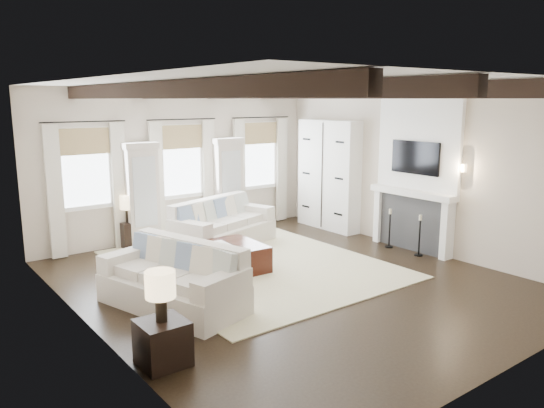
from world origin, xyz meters
TOP-DOWN VIEW (x-y plane):
  - ground at (0.00, 0.00)m, footprint 7.50×7.50m
  - room_shell at (0.75, 0.90)m, footprint 6.54×7.54m
  - area_rug at (0.01, 1.14)m, footprint 4.06×4.99m
  - sofa_back at (0.23, 2.53)m, footprint 2.45×1.64m
  - sofa_left at (-2.00, 0.15)m, footprint 1.57×2.40m
  - ottoman at (-0.88, 1.07)m, footprint 1.86×1.22m
  - tray at (-0.79, 1.12)m, footprint 0.52×0.40m
  - book_lower at (-1.01, 1.10)m, footprint 0.27×0.21m
  - book_upper at (-0.96, 1.12)m, footprint 0.23×0.18m
  - side_table_front at (-2.92, -1.31)m, footprint 0.52×0.52m
  - lamp_front at (-2.92, -1.31)m, footprint 0.34×0.34m
  - side_table_back at (-1.31, 3.53)m, footprint 0.36×0.36m
  - lamp_back at (-1.31, 3.53)m, footprint 0.32×0.32m
  - candlestick_near at (2.90, -0.37)m, footprint 0.16×0.16m
  - candlestick_far at (2.90, 0.37)m, footprint 0.16×0.16m

SIDE VIEW (x-z plane):
  - ground at x=0.00m, z-range 0.00..0.00m
  - area_rug at x=0.01m, z-range 0.00..0.02m
  - ottoman at x=-0.88m, z-range 0.00..0.47m
  - side_table_front at x=-2.92m, z-range 0.00..0.52m
  - side_table_back at x=-1.31m, z-range 0.00..0.54m
  - candlestick_far at x=2.90m, z-range -0.07..0.73m
  - candlestick_near at x=2.90m, z-range -0.07..0.73m
  - sofa_left at x=-2.00m, z-range -0.08..0.86m
  - sofa_back at x=0.23m, z-range -0.09..0.88m
  - tray at x=-0.79m, z-range 0.47..0.51m
  - book_lower at x=-1.01m, z-range 0.51..0.55m
  - book_upper at x=-0.96m, z-range 0.55..0.58m
  - lamp_back at x=-1.31m, z-range 0.64..1.19m
  - lamp_front at x=-2.92m, z-range 0.62..1.21m
  - room_shell at x=0.75m, z-range 0.28..3.50m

